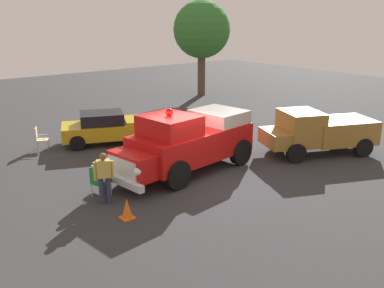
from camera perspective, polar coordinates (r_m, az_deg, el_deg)
ground_plane at (r=15.95m, az=-0.02°, el=-4.50°), size 60.00×60.00×0.00m
vintage_fire_truck at (r=16.28m, az=-0.57°, el=0.40°), size 3.05×6.19×2.59m
classic_hot_rod at (r=20.40m, az=-10.79°, el=2.20°), size 3.40×4.74×1.46m
parked_pickup at (r=19.22m, az=16.36°, el=1.64°), size 3.56×5.12×1.90m
lawn_chair_near_truck at (r=14.48m, az=-12.28°, el=-4.69°), size 0.61×0.61×1.02m
lawn_chair_by_car at (r=20.18m, az=-19.46°, el=0.89°), size 0.66×0.66×1.02m
lawn_chair_spare at (r=19.03m, az=0.82°, el=0.95°), size 0.69×0.68×1.02m
spectator_seated at (r=14.52m, az=-11.92°, el=-4.15°), size 0.50×0.61×1.29m
spectator_standing at (r=13.87m, az=-11.52°, el=-3.96°), size 0.40×0.63×1.68m
oak_tree_right at (r=31.63m, az=1.28°, el=14.77°), size 4.03×4.03×6.70m
traffic_cone at (r=12.99m, az=-8.56°, el=-8.43°), size 0.40×0.40×0.64m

